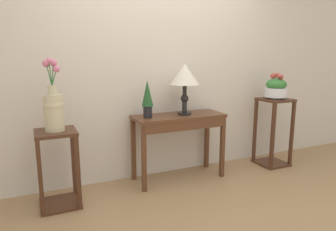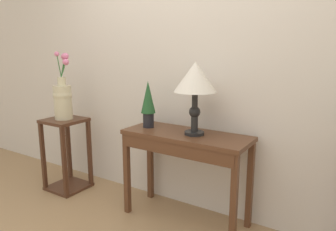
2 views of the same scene
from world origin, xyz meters
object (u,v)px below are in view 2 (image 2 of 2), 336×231
object	(u,v)px
table_lamp	(195,80)
pedestal_stand_left	(67,154)
flower_vase_tall_left	(63,97)
potted_plant_on_console	(148,102)
console_table	(185,148)

from	to	relation	value
table_lamp	pedestal_stand_left	xyz separation A→B (m)	(-1.39, -0.12, -0.81)
table_lamp	pedestal_stand_left	bearing A→B (deg)	-174.99
pedestal_stand_left	flower_vase_tall_left	size ratio (longest dim) A/B	1.12
table_lamp	potted_plant_on_console	distance (m)	0.49
pedestal_stand_left	table_lamp	bearing A→B (deg)	5.01
potted_plant_on_console	console_table	bearing A→B (deg)	-3.23
console_table	potted_plant_on_console	world-z (taller)	potted_plant_on_console
console_table	flower_vase_tall_left	size ratio (longest dim) A/B	1.58
table_lamp	flower_vase_tall_left	distance (m)	1.41
potted_plant_on_console	pedestal_stand_left	size ratio (longest dim) A/B	0.54
pedestal_stand_left	flower_vase_tall_left	xyz separation A→B (m)	(0.00, 0.00, 0.59)
console_table	flower_vase_tall_left	xyz separation A→B (m)	(-1.32, -0.10, 0.32)
console_table	flower_vase_tall_left	world-z (taller)	flower_vase_tall_left
table_lamp	flower_vase_tall_left	bearing A→B (deg)	-175.09
table_lamp	flower_vase_tall_left	world-z (taller)	flower_vase_tall_left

